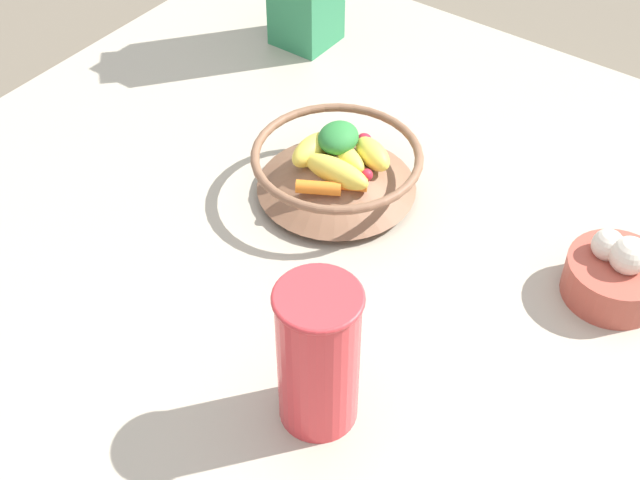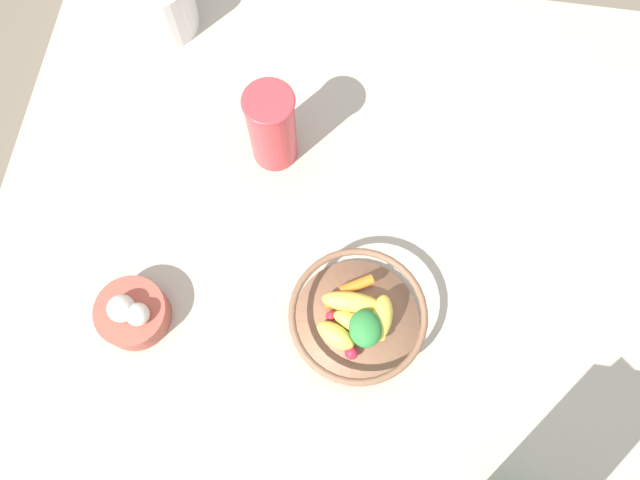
# 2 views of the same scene
# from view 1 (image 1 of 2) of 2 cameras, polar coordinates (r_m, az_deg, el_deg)

# --- Properties ---
(ground_plane) EXTENTS (6.00, 6.00, 0.00)m
(ground_plane) POSITION_cam_1_polar(r_m,az_deg,el_deg) (0.97, 0.65, -2.61)
(ground_plane) COLOR #665B4C
(countertop) EXTENTS (1.03, 1.03, 0.03)m
(countertop) POSITION_cam_1_polar(r_m,az_deg,el_deg) (0.95, 0.66, -1.90)
(countertop) COLOR #B2A893
(countertop) RESTS_ON ground_plane
(fruit_bowl) EXTENTS (0.19, 0.19, 0.08)m
(fruit_bowl) POSITION_cam_1_polar(r_m,az_deg,el_deg) (1.00, 1.10, 4.69)
(fruit_bowl) COLOR brown
(fruit_bowl) RESTS_ON countertop
(drinking_cup) EXTENTS (0.08, 0.08, 0.15)m
(drinking_cup) POSITION_cam_1_polar(r_m,az_deg,el_deg) (0.75, -0.11, -7.35)
(drinking_cup) COLOR #DB383D
(drinking_cup) RESTS_ON countertop
(garlic_bowl) EXTENTS (0.10, 0.10, 0.08)m
(garlic_bowl) POSITION_cam_1_polar(r_m,az_deg,el_deg) (0.94, 18.39, -2.07)
(garlic_bowl) COLOR #B24C3D
(garlic_bowl) RESTS_ON countertop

